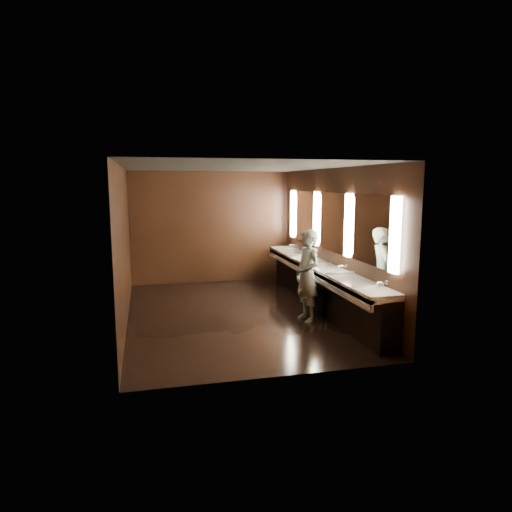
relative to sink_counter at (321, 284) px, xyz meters
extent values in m
plane|color=black|center=(-1.79, 0.00, -0.50)|extent=(6.00, 6.00, 0.00)
cube|color=#2D2D2B|center=(-1.79, 0.00, 2.30)|extent=(4.00, 6.00, 0.02)
cube|color=black|center=(-1.79, 3.00, 0.90)|extent=(4.00, 0.02, 2.80)
cube|color=black|center=(-1.79, -3.00, 0.90)|extent=(4.00, 0.02, 2.80)
cube|color=black|center=(-3.79, 0.00, 0.90)|extent=(0.02, 6.00, 2.80)
cube|color=black|center=(0.21, 0.00, 0.90)|extent=(0.02, 6.00, 2.80)
cube|color=black|center=(0.03, 0.00, -0.09)|extent=(0.36, 5.40, 0.81)
cube|color=white|center=(-0.07, 0.00, 0.35)|extent=(0.55, 5.40, 0.12)
cube|color=white|center=(-0.31, 0.00, 0.27)|extent=(0.06, 5.40, 0.18)
cylinder|color=silver|center=(0.12, -2.20, 0.49)|extent=(0.18, 0.04, 0.04)
cylinder|color=silver|center=(0.12, -0.73, 0.49)|extent=(0.18, 0.04, 0.04)
cylinder|color=silver|center=(0.12, 0.73, 0.49)|extent=(0.18, 0.04, 0.04)
cylinder|color=silver|center=(0.12, 2.20, 0.49)|extent=(0.18, 0.04, 0.04)
cube|color=#FFECCD|center=(0.18, -2.40, 1.25)|extent=(0.06, 0.22, 1.15)
cube|color=white|center=(0.19, -1.60, 1.25)|extent=(0.03, 1.32, 1.15)
cube|color=#FFECCD|center=(0.18, -0.80, 1.25)|extent=(0.06, 0.23, 1.15)
cube|color=white|center=(0.19, 0.00, 1.25)|extent=(0.03, 1.32, 1.15)
cube|color=#FFECCD|center=(0.18, 0.80, 1.25)|extent=(0.06, 0.23, 1.15)
cube|color=white|center=(0.19, 1.60, 1.25)|extent=(0.03, 1.32, 1.15)
cube|color=#FFECCD|center=(0.18, 2.40, 1.25)|extent=(0.06, 0.22, 1.15)
imported|color=#8DC5D3|center=(-0.57, -0.73, 0.35)|extent=(0.52, 0.68, 1.69)
cylinder|color=black|center=(-0.22, -0.51, -0.23)|extent=(0.38, 0.38, 0.52)
camera|label=1|loc=(-3.41, -8.42, 2.01)|focal=32.00mm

